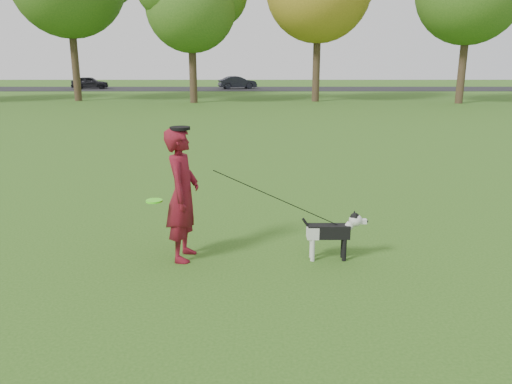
{
  "coord_description": "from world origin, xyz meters",
  "views": [
    {
      "loc": [
        -0.03,
        -7.25,
        2.84
      ],
      "look_at": [
        -0.02,
        -0.27,
        0.95
      ],
      "focal_mm": 35.0,
      "sensor_mm": 36.0,
      "label": 1
    }
  ],
  "objects_px": {
    "car_mid": "(237,82)",
    "man": "(183,195)",
    "dog": "(334,230)",
    "car_left": "(90,83)"
  },
  "relations": [
    {
      "from": "man",
      "to": "dog",
      "type": "bearing_deg",
      "value": -85.38
    },
    {
      "from": "car_left",
      "to": "car_mid",
      "type": "relative_size",
      "value": 0.95
    },
    {
      "from": "man",
      "to": "car_mid",
      "type": "bearing_deg",
      "value": 6.87
    },
    {
      "from": "man",
      "to": "car_left",
      "type": "xyz_separation_m",
      "value": [
        -14.29,
        40.45,
        -0.38
      ]
    },
    {
      "from": "dog",
      "to": "man",
      "type": "bearing_deg",
      "value": 178.6
    },
    {
      "from": "car_left",
      "to": "car_mid",
      "type": "distance_m",
      "value": 13.69
    },
    {
      "from": "car_mid",
      "to": "man",
      "type": "bearing_deg",
      "value": 164.28
    },
    {
      "from": "dog",
      "to": "car_mid",
      "type": "distance_m",
      "value": 40.59
    },
    {
      "from": "man",
      "to": "dog",
      "type": "distance_m",
      "value": 2.22
    },
    {
      "from": "dog",
      "to": "car_left",
      "type": "height_order",
      "value": "car_left"
    }
  ]
}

